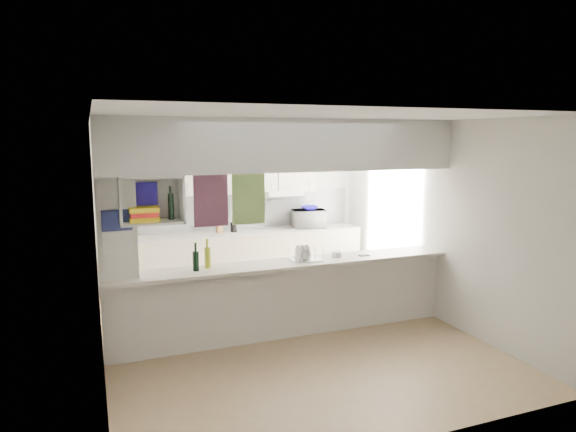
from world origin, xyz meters
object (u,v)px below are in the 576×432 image
microwave (309,218)px  wine_bottles (202,259)px  bowl (309,208)px  dish_rack (305,254)px

microwave → wine_bottles: 3.04m
bowl → wine_bottles: size_ratio=0.82×
wine_bottles → dish_rack: bearing=-0.8°
dish_rack → wine_bottles: wine_bottles is taller
microwave → bowl: (-0.00, -0.02, 0.18)m
bowl → dish_rack: size_ratio=0.73×
dish_rack → wine_bottles: bearing=-179.6°
bowl → wine_bottles: (-2.21, -2.06, -0.20)m
microwave → bowl: bearing=86.5°
dish_rack → wine_bottles: size_ratio=1.12×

